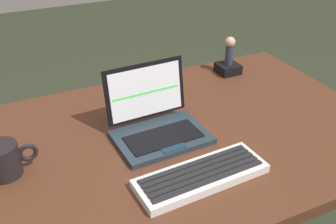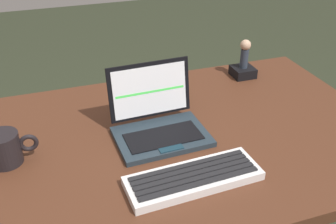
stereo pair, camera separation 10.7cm
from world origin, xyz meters
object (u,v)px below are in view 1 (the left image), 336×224
Objects in this scene: laptop_front at (157,123)px; coffee_mug at (4,160)px; external_keyboard at (201,176)px; figurine at (230,49)px; figurine_stand at (228,68)px.

coffee_mug is (-0.41, 0.00, 0.00)m from laptop_front.
external_keyboard is 3.16× the size of figurine.
laptop_front is 3.35× the size of figurine_stand.
figurine is at bearing 32.87° from laptop_front.
figurine_stand is at bearing 180.00° from figurine.
laptop_front is at bearing -0.12° from coffee_mug.
figurine_stand is 0.87m from coffee_mug.
coffee_mug is (-0.43, 0.23, 0.03)m from external_keyboard.
external_keyboard is 2.62× the size of coffee_mug.
coffee_mug reaches higher than figurine_stand.
external_keyboard is 0.63m from figurine_stand.
external_keyboard is at bearing -128.68° from figurine.
figurine reaches higher than figurine_stand.
figurine_stand is at bearing 51.32° from external_keyboard.
laptop_front reaches higher than figurine_stand.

